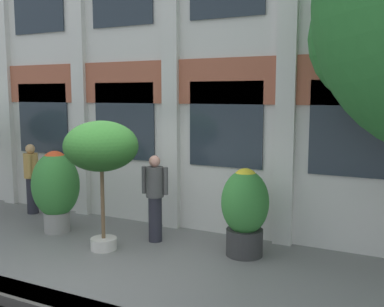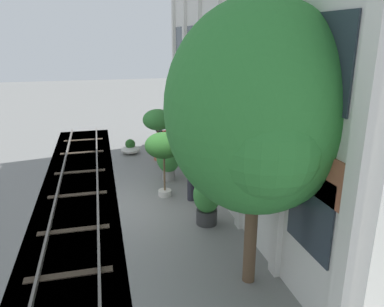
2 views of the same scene
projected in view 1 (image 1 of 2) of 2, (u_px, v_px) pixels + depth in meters
name	position (u px, v px, depth m)	size (l,w,h in m)	color
ground_plane	(102.00, 264.00, 7.56)	(80.00, 80.00, 0.00)	slate
apartment_facade	(177.00, 44.00, 9.43)	(14.95, 0.64, 7.83)	silver
potted_plant_stone_basin	(56.00, 186.00, 9.24)	(0.97, 0.97, 1.70)	gray
potted_plant_low_pan	(101.00, 149.00, 8.05)	(1.34, 1.34, 2.38)	beige
potted_plant_glazed_jar	(245.00, 208.00, 7.88)	(0.84, 0.84, 1.57)	#333333
resident_by_doorway	(31.00, 176.00, 10.69)	(0.36, 0.44, 1.67)	#282833
resident_watching_tracks	(155.00, 196.00, 8.64)	(0.52, 0.34, 1.69)	#282833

